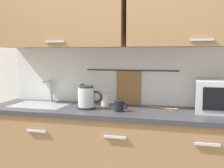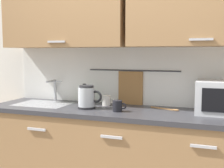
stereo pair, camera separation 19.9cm
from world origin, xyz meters
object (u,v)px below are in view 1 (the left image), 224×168
Objects in this scene: mug_near_sink at (105,101)px; wooden_spoon at (168,108)px; dish_soap_bottle at (82,95)px; electric_kettle at (87,98)px; microwave at (224,96)px; mug_by_kettle at (119,106)px.

wooden_spoon is (0.59, -0.02, -0.04)m from mug_near_sink.
electric_kettle is at bearing -59.84° from dish_soap_bottle.
microwave is 1.05m from mug_near_sink.
mug_near_sink is (0.11, 0.20, -0.05)m from electric_kettle.
electric_kettle is 1.89× the size of mug_near_sink.
dish_soap_bottle reaches higher than mug_by_kettle.
microwave is 3.83× the size of mug_by_kettle.
dish_soap_bottle is 0.72× the size of wooden_spoon.
microwave is 3.83× the size of mug_near_sink.
electric_kettle is 1.89× the size of mug_by_kettle.
mug_near_sink reaches higher than wooden_spoon.
dish_soap_bottle is 1.63× the size of mug_by_kettle.
mug_by_kettle is 0.45m from wooden_spoon.
microwave reaches higher than electric_kettle.
mug_by_kettle is at bearing -31.22° from dish_soap_bottle.
electric_kettle is at bearing -119.38° from mug_near_sink.
dish_soap_bottle is 1.63× the size of mug_near_sink.
dish_soap_bottle is at bearing 177.44° from wooden_spoon.
microwave is at bearing -3.04° from wooden_spoon.
dish_soap_bottle is at bearing 175.10° from mug_near_sink.
mug_by_kettle is (-0.86, -0.20, -0.09)m from microwave.
electric_kettle is at bearing -165.27° from wooden_spoon.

